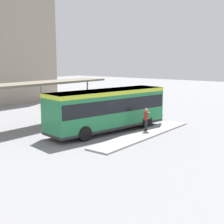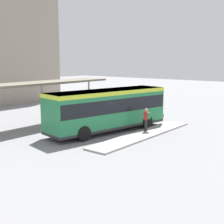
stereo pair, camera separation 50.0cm
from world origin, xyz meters
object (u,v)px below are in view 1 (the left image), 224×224
bicycle_yellow (140,113)px  bicycle_green (156,115)px  city_bus (108,107)px  pedestrian_waiting (147,118)px  bicycle_blue (148,114)px

bicycle_yellow → bicycle_green: bearing=-169.3°
city_bus → bicycle_green: city_bus is taller
bicycle_green → bicycle_yellow: bearing=-162.4°
pedestrian_waiting → bicycle_blue: size_ratio=1.10×
pedestrian_waiting → bicycle_green: size_ratio=1.17×
city_bus → pedestrian_waiting: bearing=-48.1°
pedestrian_waiting → bicycle_green: bearing=-81.2°
bicycle_blue → bicycle_yellow: bearing=-171.5°
bicycle_blue → bicycle_yellow: bicycle_yellow is taller
bicycle_green → bicycle_blue: size_ratio=0.94×
pedestrian_waiting → bicycle_yellow: (5.45, 4.03, -0.77)m
bicycle_blue → bicycle_yellow: 0.84m
bicycle_yellow → city_bus: bearing=103.5°
bicycle_green → bicycle_yellow: size_ratio=0.89×
bicycle_green → bicycle_yellow: (-0.26, 1.67, 0.03)m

